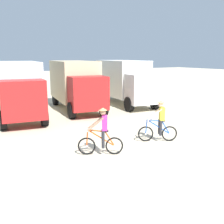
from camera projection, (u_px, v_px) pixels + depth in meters
ground_plane at (164, 158)px, 9.96m from camera, size 120.00×120.00×0.00m
box_truck_avon_van at (19, 87)px, 16.19m from camera, size 3.27×7.01×3.35m
box_truck_tan_camper at (76, 83)px, 18.66m from camera, size 3.28×7.01×3.35m
box_truck_white_box at (125, 80)px, 20.72m from camera, size 3.20×6.99×3.35m
cyclist_orange_shirt at (102, 133)px, 10.13m from camera, size 1.54×0.92×1.82m
cyclist_cowboy_hat at (159, 123)px, 11.74m from camera, size 1.54×0.92×1.82m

